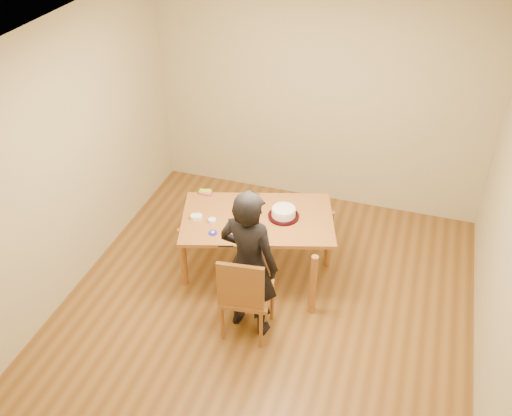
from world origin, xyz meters
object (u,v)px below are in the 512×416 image
(dining_table, at_px, (258,219))
(cake, at_px, (284,212))
(person, at_px, (249,264))
(dining_chair, at_px, (248,294))
(cake_plate, at_px, (283,216))

(dining_table, relative_size, cake, 6.31)
(person, bearing_deg, cake, -87.14)
(dining_chair, height_order, cake_plate, cake_plate)
(dining_chair, xyz_separation_m, person, (0.00, 0.05, 0.33))
(cake_plate, relative_size, cake, 1.30)
(dining_chair, relative_size, cake_plate, 1.39)
(cake, xyz_separation_m, person, (-0.10, -0.82, -0.03))
(dining_table, height_order, cake_plate, cake_plate)
(dining_table, distance_m, cake, 0.27)
(dining_table, height_order, cake, cake)
(dining_table, distance_m, person, 0.75)
(cake_plate, height_order, cake, cake)
(cake, height_order, person, person)
(dining_chair, relative_size, cake, 1.82)
(dining_chair, height_order, cake, cake)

